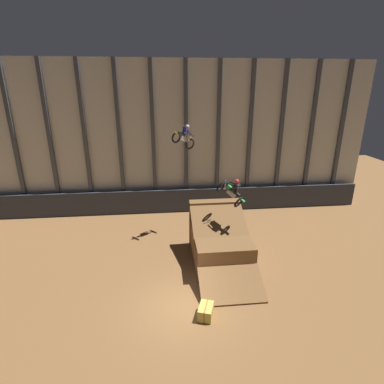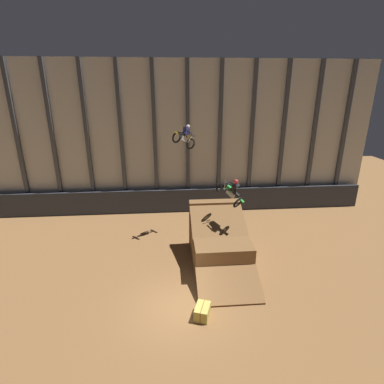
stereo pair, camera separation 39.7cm
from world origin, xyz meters
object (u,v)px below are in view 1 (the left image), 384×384
at_px(dirt_ramp, 219,242).
at_px(hay_bale_trackside, 206,311).
at_px(rider_bike_right_air, 232,191).
at_px(rider_bike_left_air, 184,137).

relative_size(dirt_ramp, hay_bale_trackside, 5.98).
bearing_deg(rider_bike_right_air, rider_bike_left_air, 81.44).
distance_m(rider_bike_left_air, hay_bale_trackside, 10.62).
xyz_separation_m(rider_bike_right_air, hay_bale_trackside, (-2.15, -4.87, -3.90)).
distance_m(dirt_ramp, rider_bike_left_air, 6.97).
relative_size(dirt_ramp, rider_bike_left_air, 3.62).
bearing_deg(hay_bale_trackside, dirt_ramp, 72.39).
bearing_deg(dirt_ramp, hay_bale_trackside, -107.61).
xyz_separation_m(dirt_ramp, rider_bike_right_air, (0.64, 0.14, 3.13)).
xyz_separation_m(rider_bike_left_air, hay_bale_trackside, (0.24, -8.46, -6.41)).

